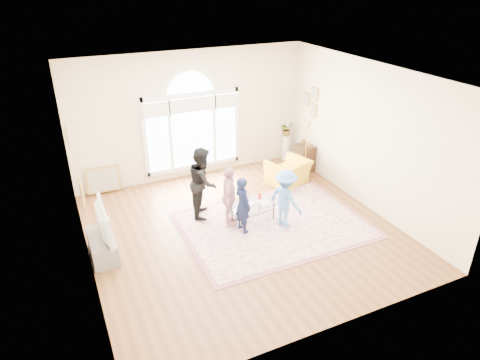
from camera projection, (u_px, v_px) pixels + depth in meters
name	position (u px, v px, depth m)	size (l,w,h in m)	color
ground	(242.00, 230.00, 8.88)	(6.00, 6.00, 0.00)	brown
room_shell	(194.00, 119.00, 10.49)	(6.00, 6.00, 6.00)	beige
area_rug	(274.00, 225.00, 9.03)	(3.60, 2.60, 0.02)	beige
rug_border	(274.00, 225.00, 9.03)	(3.80, 2.80, 0.01)	#94565D
tv_console	(103.00, 246.00, 7.99)	(0.45, 1.00, 0.42)	gray
television	(99.00, 222.00, 7.76)	(0.17, 1.12, 0.65)	black
coffee_table	(253.00, 205.00, 9.00)	(1.39, 1.07, 0.54)	silver
armchair	(288.00, 172.00, 10.69)	(0.96, 0.84, 0.62)	yellow
side_cabinet	(304.00, 158.00, 11.41)	(0.40, 0.50, 0.70)	black
floor_lamp	(307.00, 130.00, 10.59)	(0.26, 0.26, 1.51)	black
plant_pedestal	(286.00, 147.00, 12.08)	(0.20, 0.20, 0.70)	white
potted_plant	(287.00, 129.00, 11.84)	(0.35, 0.31, 0.39)	#33722D
leaning_picture	(105.00, 193.00, 10.36)	(0.80, 0.05, 0.62)	tan
child_navy	(243.00, 205.00, 8.57)	(0.44, 0.29, 1.20)	#111A38
child_black	(203.00, 182.00, 9.10)	(0.76, 0.59, 1.56)	black
child_pink	(229.00, 197.00, 8.76)	(0.77, 0.32, 1.31)	#E0A0AE
child_blue	(286.00, 199.00, 8.75)	(0.81, 0.47, 1.26)	#5186D3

